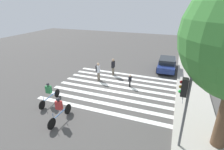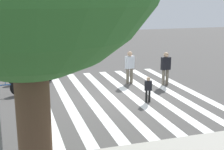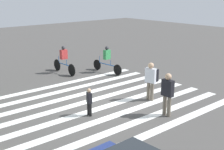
{
  "view_description": "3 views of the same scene",
  "coord_description": "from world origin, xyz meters",
  "px_view_note": "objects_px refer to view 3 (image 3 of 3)",
  "views": [
    {
      "loc": [
        12.63,
        4.58,
        6.85
      ],
      "look_at": [
        -0.48,
        -0.38,
        1.02
      ],
      "focal_mm": 28.0,
      "sensor_mm": 36.0,
      "label": 1
    },
    {
      "loc": [
        4.53,
        13.0,
        4.36
      ],
      "look_at": [
        0.66,
        0.74,
        1.23
      ],
      "focal_mm": 50.0,
      "sensor_mm": 36.0,
      "label": 2
    },
    {
      "loc": [
        -10.1,
        7.99,
        4.83
      ],
      "look_at": [
        -0.41,
        -0.39,
        1.3
      ],
      "focal_mm": 50.0,
      "sensor_mm": 36.0,
      "label": 3
    }
  ],
  "objects_px": {
    "pedestrian_adult_tall_backpack": "(89,100)",
    "cyclist_far_lane": "(64,59)",
    "pedestrian_adult_blue_shirt": "(167,92)",
    "cyclist_mid_street": "(107,58)",
    "pedestrian_adult_yellow_jacket": "(151,78)"
  },
  "relations": [
    {
      "from": "pedestrian_adult_blue_shirt",
      "to": "cyclist_mid_street",
      "type": "height_order",
      "value": "pedestrian_adult_blue_shirt"
    },
    {
      "from": "pedestrian_adult_blue_shirt",
      "to": "pedestrian_adult_tall_backpack",
      "type": "distance_m",
      "value": 3.06
    },
    {
      "from": "cyclist_far_lane",
      "to": "pedestrian_adult_yellow_jacket",
      "type": "bearing_deg",
      "value": -175.69
    },
    {
      "from": "pedestrian_adult_tall_backpack",
      "to": "pedestrian_adult_blue_shirt",
      "type": "bearing_deg",
      "value": -112.35
    },
    {
      "from": "pedestrian_adult_blue_shirt",
      "to": "cyclist_far_lane",
      "type": "height_order",
      "value": "pedestrian_adult_blue_shirt"
    },
    {
      "from": "pedestrian_adult_blue_shirt",
      "to": "pedestrian_adult_yellow_jacket",
      "type": "height_order",
      "value": "pedestrian_adult_blue_shirt"
    },
    {
      "from": "pedestrian_adult_yellow_jacket",
      "to": "cyclist_far_lane",
      "type": "distance_m",
      "value": 6.54
    },
    {
      "from": "pedestrian_adult_yellow_jacket",
      "to": "cyclist_far_lane",
      "type": "bearing_deg",
      "value": -10.48
    },
    {
      "from": "pedestrian_adult_blue_shirt",
      "to": "cyclist_mid_street",
      "type": "relative_size",
      "value": 0.72
    },
    {
      "from": "pedestrian_adult_tall_backpack",
      "to": "cyclist_far_lane",
      "type": "distance_m",
      "value": 6.77
    },
    {
      "from": "pedestrian_adult_tall_backpack",
      "to": "pedestrian_adult_yellow_jacket",
      "type": "bearing_deg",
      "value": -77.58
    },
    {
      "from": "pedestrian_adult_blue_shirt",
      "to": "pedestrian_adult_tall_backpack",
      "type": "bearing_deg",
      "value": -131.11
    },
    {
      "from": "cyclist_mid_street",
      "to": "pedestrian_adult_tall_backpack",
      "type": "bearing_deg",
      "value": 130.81
    },
    {
      "from": "cyclist_far_lane",
      "to": "cyclist_mid_street",
      "type": "xyz_separation_m",
      "value": [
        -1.54,
        -2.03,
        -0.01
      ]
    },
    {
      "from": "pedestrian_adult_tall_backpack",
      "to": "cyclist_mid_street",
      "type": "distance_m",
      "value": 6.67
    }
  ]
}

